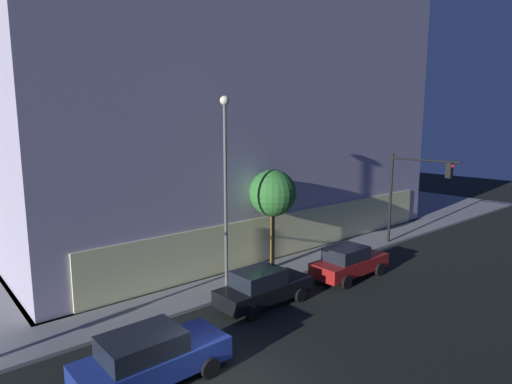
{
  "coord_description": "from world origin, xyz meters",
  "views": [
    {
      "loc": [
        -6.86,
        -9.52,
        8.03
      ],
      "look_at": [
        4.86,
        4.26,
        5.13
      ],
      "focal_mm": 29.75,
      "sensor_mm": 36.0,
      "label": 1
    }
  ],
  "objects_px": {
    "modern_building": "(185,92)",
    "sidewalk_tree": "(273,194)",
    "traffic_light_far_corner": "(411,184)",
    "car_red": "(349,262)",
    "street_lamp_sidewalk": "(225,172)",
    "car_blue": "(151,357)",
    "car_black": "(263,287)"
  },
  "relations": [
    {
      "from": "modern_building",
      "to": "traffic_light_far_corner",
      "type": "relative_size",
      "value": 4.96
    },
    {
      "from": "car_blue",
      "to": "modern_building",
      "type": "bearing_deg",
      "value": 55.65
    },
    {
      "from": "street_lamp_sidewalk",
      "to": "car_blue",
      "type": "distance_m",
      "value": 9.39
    },
    {
      "from": "traffic_light_far_corner",
      "to": "sidewalk_tree",
      "type": "bearing_deg",
      "value": 163.95
    },
    {
      "from": "traffic_light_far_corner",
      "to": "car_red",
      "type": "height_order",
      "value": "traffic_light_far_corner"
    },
    {
      "from": "modern_building",
      "to": "car_red",
      "type": "bearing_deg",
      "value": -92.16
    },
    {
      "from": "car_red",
      "to": "car_black",
      "type": "bearing_deg",
      "value": 176.21
    },
    {
      "from": "traffic_light_far_corner",
      "to": "car_black",
      "type": "xyz_separation_m",
      "value": [
        -12.99,
        -0.42,
        -3.4
      ]
    },
    {
      "from": "sidewalk_tree",
      "to": "car_black",
      "type": "bearing_deg",
      "value": -137.77
    },
    {
      "from": "street_lamp_sidewalk",
      "to": "sidewalk_tree",
      "type": "xyz_separation_m",
      "value": [
        3.56,
        0.54,
        -1.49
      ]
    },
    {
      "from": "car_black",
      "to": "traffic_light_far_corner",
      "type": "bearing_deg",
      "value": 1.85
    },
    {
      "from": "car_blue",
      "to": "car_red",
      "type": "xyz_separation_m",
      "value": [
        12.21,
        1.75,
        -0.02
      ]
    },
    {
      "from": "modern_building",
      "to": "traffic_light_far_corner",
      "type": "distance_m",
      "value": 18.68
    },
    {
      "from": "traffic_light_far_corner",
      "to": "car_blue",
      "type": "relative_size",
      "value": 1.25
    },
    {
      "from": "traffic_light_far_corner",
      "to": "car_red",
      "type": "relative_size",
      "value": 1.3
    },
    {
      "from": "sidewalk_tree",
      "to": "car_red",
      "type": "distance_m",
      "value": 5.41
    },
    {
      "from": "car_red",
      "to": "street_lamp_sidewalk",
      "type": "bearing_deg",
      "value": 152.61
    },
    {
      "from": "traffic_light_far_corner",
      "to": "car_red",
      "type": "bearing_deg",
      "value": -173.76
    },
    {
      "from": "modern_building",
      "to": "sidewalk_tree",
      "type": "xyz_separation_m",
      "value": [
        -2.87,
        -13.52,
        -6.3
      ]
    },
    {
      "from": "traffic_light_far_corner",
      "to": "street_lamp_sidewalk",
      "type": "distance_m",
      "value": 13.35
    },
    {
      "from": "modern_building",
      "to": "car_black",
      "type": "height_order",
      "value": "modern_building"
    },
    {
      "from": "modern_building",
      "to": "car_red",
      "type": "xyz_separation_m",
      "value": [
        -0.64,
        -17.05,
        -9.75
      ]
    },
    {
      "from": "modern_building",
      "to": "car_blue",
      "type": "height_order",
      "value": "modern_building"
    },
    {
      "from": "street_lamp_sidewalk",
      "to": "traffic_light_far_corner",
      "type": "bearing_deg",
      "value": -9.55
    },
    {
      "from": "car_black",
      "to": "car_red",
      "type": "height_order",
      "value": "car_red"
    },
    {
      "from": "sidewalk_tree",
      "to": "car_black",
      "type": "height_order",
      "value": "sidewalk_tree"
    },
    {
      "from": "car_black",
      "to": "car_blue",
      "type": "bearing_deg",
      "value": -161.87
    },
    {
      "from": "street_lamp_sidewalk",
      "to": "car_black",
      "type": "distance_m",
      "value": 5.62
    },
    {
      "from": "sidewalk_tree",
      "to": "car_blue",
      "type": "height_order",
      "value": "sidewalk_tree"
    },
    {
      "from": "car_blue",
      "to": "car_red",
      "type": "bearing_deg",
      "value": 8.17
    },
    {
      "from": "modern_building",
      "to": "sidewalk_tree",
      "type": "height_order",
      "value": "modern_building"
    },
    {
      "from": "modern_building",
      "to": "car_red",
      "type": "distance_m",
      "value": 19.65
    }
  ]
}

